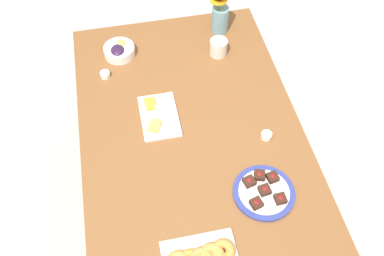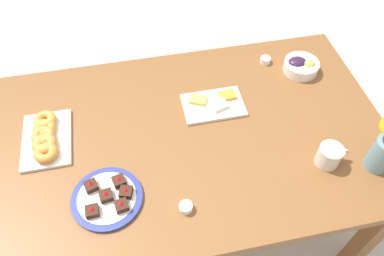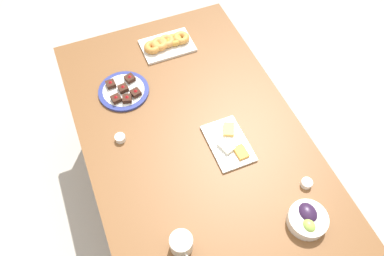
{
  "view_description": "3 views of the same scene",
  "coord_description": "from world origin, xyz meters",
  "px_view_note": "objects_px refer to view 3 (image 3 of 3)",
  "views": [
    {
      "loc": [
        -1.1,
        0.23,
        2.31
      ],
      "look_at": [
        0.0,
        0.0,
        0.78
      ],
      "focal_mm": 40.0,
      "sensor_mm": 36.0,
      "label": 1
    },
    {
      "loc": [
        -0.19,
        -0.91,
        1.94
      ],
      "look_at": [
        0.0,
        0.0,
        0.78
      ],
      "focal_mm": 35.0,
      "sensor_mm": 36.0,
      "label": 2
    },
    {
      "loc": [
        0.87,
        -0.35,
        2.22
      ],
      "look_at": [
        0.0,
        0.0,
        0.78
      ],
      "focal_mm": 35.0,
      "sensor_mm": 36.0,
      "label": 3
    }
  ],
  "objects_px": {
    "grape_bowl": "(307,219)",
    "croissant_platter": "(167,43)",
    "dessert_plate": "(124,91)",
    "jam_cup_honey": "(120,138)",
    "coffee_mug": "(181,244)",
    "dining_table": "(192,142)",
    "jam_cup_berry": "(307,183)",
    "cheese_platter": "(229,143)"
  },
  "relations": [
    {
      "from": "croissant_platter",
      "to": "jam_cup_honey",
      "type": "xyz_separation_m",
      "value": [
        0.49,
        -0.4,
        -0.01
      ]
    },
    {
      "from": "cheese_platter",
      "to": "jam_cup_berry",
      "type": "relative_size",
      "value": 5.42
    },
    {
      "from": "coffee_mug",
      "to": "cheese_platter",
      "type": "height_order",
      "value": "coffee_mug"
    },
    {
      "from": "croissant_platter",
      "to": "dessert_plate",
      "type": "relative_size",
      "value": 1.13
    },
    {
      "from": "grape_bowl",
      "to": "croissant_platter",
      "type": "relative_size",
      "value": 0.55
    },
    {
      "from": "croissant_platter",
      "to": "jam_cup_berry",
      "type": "height_order",
      "value": "croissant_platter"
    },
    {
      "from": "coffee_mug",
      "to": "croissant_platter",
      "type": "relative_size",
      "value": 0.43
    },
    {
      "from": "dining_table",
      "to": "croissant_platter",
      "type": "xyz_separation_m",
      "value": [
        -0.57,
        0.08,
        0.11
      ]
    },
    {
      "from": "jam_cup_berry",
      "to": "cheese_platter",
      "type": "bearing_deg",
      "value": -144.29
    },
    {
      "from": "jam_cup_honey",
      "to": "dessert_plate",
      "type": "relative_size",
      "value": 0.19
    },
    {
      "from": "grape_bowl",
      "to": "cheese_platter",
      "type": "height_order",
      "value": "grape_bowl"
    },
    {
      "from": "croissant_platter",
      "to": "jam_cup_berry",
      "type": "xyz_separation_m",
      "value": [
        1.0,
        0.27,
        -0.01
      ]
    },
    {
      "from": "jam_cup_honey",
      "to": "jam_cup_berry",
      "type": "distance_m",
      "value": 0.85
    },
    {
      "from": "coffee_mug",
      "to": "croissant_platter",
      "type": "distance_m",
      "value": 1.1
    },
    {
      "from": "cheese_platter",
      "to": "jam_cup_honey",
      "type": "distance_m",
      "value": 0.5
    },
    {
      "from": "croissant_platter",
      "to": "jam_cup_berry",
      "type": "bearing_deg",
      "value": 15.05
    },
    {
      "from": "dining_table",
      "to": "coffee_mug",
      "type": "bearing_deg",
      "value": -26.42
    },
    {
      "from": "coffee_mug",
      "to": "croissant_platter",
      "type": "height_order",
      "value": "coffee_mug"
    },
    {
      "from": "jam_cup_honey",
      "to": "croissant_platter",
      "type": "bearing_deg",
      "value": 140.27
    },
    {
      "from": "jam_cup_honey",
      "to": "grape_bowl",
      "type": "bearing_deg",
      "value": 41.74
    },
    {
      "from": "coffee_mug",
      "to": "grape_bowl",
      "type": "bearing_deg",
      "value": 79.5
    },
    {
      "from": "dessert_plate",
      "to": "coffee_mug",
      "type": "bearing_deg",
      "value": -0.71
    },
    {
      "from": "grape_bowl",
      "to": "jam_cup_honey",
      "type": "xyz_separation_m",
      "value": [
        -0.66,
        -0.59,
        -0.01
      ]
    },
    {
      "from": "dining_table",
      "to": "croissant_platter",
      "type": "height_order",
      "value": "croissant_platter"
    },
    {
      "from": "dining_table",
      "to": "cheese_platter",
      "type": "height_order",
      "value": "cheese_platter"
    },
    {
      "from": "croissant_platter",
      "to": "jam_cup_honey",
      "type": "distance_m",
      "value": 0.63
    },
    {
      "from": "coffee_mug",
      "to": "jam_cup_honey",
      "type": "bearing_deg",
      "value": -171.55
    },
    {
      "from": "coffee_mug",
      "to": "dining_table",
      "type": "bearing_deg",
      "value": 153.58
    },
    {
      "from": "cheese_platter",
      "to": "dining_table",
      "type": "bearing_deg",
      "value": -132.66
    },
    {
      "from": "cheese_platter",
      "to": "croissant_platter",
      "type": "distance_m",
      "value": 0.7
    },
    {
      "from": "dining_table",
      "to": "coffee_mug",
      "type": "height_order",
      "value": "coffee_mug"
    },
    {
      "from": "grape_bowl",
      "to": "jam_cup_berry",
      "type": "distance_m",
      "value": 0.17
    },
    {
      "from": "dining_table",
      "to": "cheese_platter",
      "type": "bearing_deg",
      "value": 47.34
    },
    {
      "from": "cheese_platter",
      "to": "coffee_mug",
      "type": "bearing_deg",
      "value": -46.18
    },
    {
      "from": "dining_table",
      "to": "croissant_platter",
      "type": "distance_m",
      "value": 0.59
    },
    {
      "from": "cheese_platter",
      "to": "croissant_platter",
      "type": "bearing_deg",
      "value": -175.97
    },
    {
      "from": "dessert_plate",
      "to": "jam_cup_honey",
      "type": "bearing_deg",
      "value": -19.6
    },
    {
      "from": "croissant_platter",
      "to": "dessert_plate",
      "type": "height_order",
      "value": "dessert_plate"
    },
    {
      "from": "jam_cup_berry",
      "to": "dessert_plate",
      "type": "height_order",
      "value": "dessert_plate"
    },
    {
      "from": "grape_bowl",
      "to": "croissant_platter",
      "type": "bearing_deg",
      "value": -170.9
    },
    {
      "from": "grape_bowl",
      "to": "coffee_mug",
      "type": "bearing_deg",
      "value": -100.5
    },
    {
      "from": "grape_bowl",
      "to": "croissant_platter",
      "type": "xyz_separation_m",
      "value": [
        -1.14,
        -0.18,
        -0.01
      ]
    }
  ]
}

